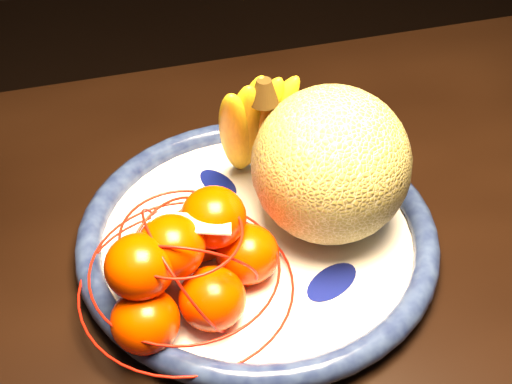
{
  "coord_description": "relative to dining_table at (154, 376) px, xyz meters",
  "views": [
    {
      "loc": [
        -0.07,
        -0.4,
        1.31
      ],
      "look_at": [
        0.01,
        0.13,
        0.82
      ],
      "focal_mm": 50.0,
      "sensor_mm": 36.0,
      "label": 1
    }
  ],
  "objects": [
    {
      "name": "dining_table",
      "position": [
        0.0,
        0.0,
        0.0
      ],
      "size": [
        1.6,
        1.07,
        0.75
      ],
      "rotation": [
        0.0,
        0.0,
        0.12
      ],
      "color": "black",
      "rests_on": "ground"
    },
    {
      "name": "fruit_bowl",
      "position": [
        0.12,
        0.09,
        0.09
      ],
      "size": [
        0.38,
        0.38,
        0.03
      ],
      "rotation": [
        0.0,
        0.0,
        0.0
      ],
      "color": "white",
      "rests_on": "dining_table"
    },
    {
      "name": "cantaloupe",
      "position": [
        0.2,
        0.1,
        0.18
      ],
      "size": [
        0.16,
        0.16,
        0.16
      ],
      "primitive_type": "sphere",
      "color": "olive",
      "rests_on": "fruit_bowl"
    },
    {
      "name": "banana_bunch",
      "position": [
        0.13,
        0.18,
        0.18
      ],
      "size": [
        0.11,
        0.11,
        0.17
      ],
      "rotation": [
        0.0,
        0.0,
        0.29
      ],
      "color": "yellow",
      "rests_on": "fruit_bowl"
    },
    {
      "name": "mandarin_bag",
      "position": [
        0.04,
        0.03,
        0.14
      ],
      "size": [
        0.28,
        0.28,
        0.13
      ],
      "rotation": [
        0.0,
        0.0,
        0.43
      ],
      "color": "#FF4100",
      "rests_on": "fruit_bowl"
    },
    {
      "name": "price_tag",
      "position": [
        0.05,
        0.03,
        0.18
      ],
      "size": [
        0.07,
        0.04,
        0.01
      ],
      "primitive_type": "cube",
      "rotation": [
        -0.14,
        0.1,
        -0.13
      ],
      "color": "white",
      "rests_on": "mandarin_bag"
    }
  ]
}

